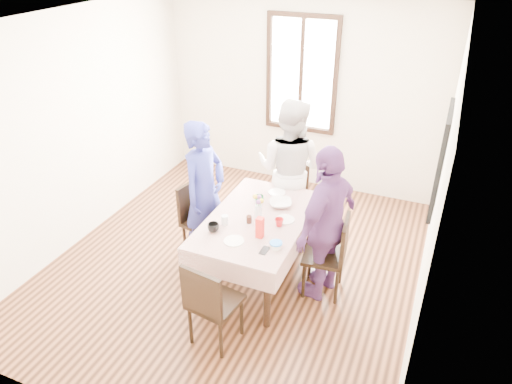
# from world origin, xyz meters

# --- Properties ---
(ground) EXTENTS (4.50, 4.50, 0.00)m
(ground) POSITION_xyz_m (0.00, 0.00, 0.00)
(ground) COLOR black
(ground) RESTS_ON ground
(back_wall) EXTENTS (4.00, 0.00, 4.00)m
(back_wall) POSITION_xyz_m (0.00, 2.25, 1.35)
(back_wall) COLOR beige
(back_wall) RESTS_ON ground
(right_wall) EXTENTS (0.00, 4.50, 4.50)m
(right_wall) POSITION_xyz_m (2.00, 0.00, 1.35)
(right_wall) COLOR beige
(right_wall) RESTS_ON ground
(window_frame) EXTENTS (1.02, 0.06, 1.62)m
(window_frame) POSITION_xyz_m (0.00, 2.23, 1.65)
(window_frame) COLOR black
(window_frame) RESTS_ON back_wall
(window_pane) EXTENTS (0.90, 0.02, 1.50)m
(window_pane) POSITION_xyz_m (0.00, 2.24, 1.65)
(window_pane) COLOR white
(window_pane) RESTS_ON back_wall
(art_poster) EXTENTS (0.04, 0.76, 0.96)m
(art_poster) POSITION_xyz_m (1.98, 0.30, 1.55)
(art_poster) COLOR red
(art_poster) RESTS_ON right_wall
(dining_table) EXTENTS (0.87, 1.47, 0.75)m
(dining_table) POSITION_xyz_m (0.32, -0.13, 0.38)
(dining_table) COLOR black
(dining_table) RESTS_ON ground
(tablecloth) EXTENTS (0.99, 1.59, 0.01)m
(tablecloth) POSITION_xyz_m (0.32, -0.13, 0.76)
(tablecloth) COLOR #5A0D0C
(tablecloth) RESTS_ON dining_table
(chair_left) EXTENTS (0.49, 0.49, 0.91)m
(chair_left) POSITION_xyz_m (-0.40, 0.01, 0.46)
(chair_left) COLOR black
(chair_left) RESTS_ON ground
(chair_right) EXTENTS (0.46, 0.46, 0.91)m
(chair_right) POSITION_xyz_m (1.05, -0.08, 0.46)
(chair_right) COLOR black
(chair_right) RESTS_ON ground
(chair_far) EXTENTS (0.47, 0.47, 0.91)m
(chair_far) POSITION_xyz_m (0.32, 0.88, 0.46)
(chair_far) COLOR black
(chair_far) RESTS_ON ground
(chair_near) EXTENTS (0.48, 0.48, 0.91)m
(chair_near) POSITION_xyz_m (0.32, -1.14, 0.46)
(chair_near) COLOR black
(chair_near) RESTS_ON ground
(person_left) EXTENTS (0.51, 0.68, 1.68)m
(person_left) POSITION_xyz_m (-0.38, 0.01, 0.84)
(person_left) COLOR navy
(person_left) RESTS_ON ground
(person_far) EXTENTS (0.90, 0.72, 1.76)m
(person_far) POSITION_xyz_m (0.32, 0.86, 0.88)
(person_far) COLOR beige
(person_far) RESTS_ON ground
(person_right) EXTENTS (0.67, 1.06, 1.69)m
(person_right) POSITION_xyz_m (1.03, -0.08, 0.84)
(person_right) COLOR #623573
(person_right) RESTS_ON ground
(mug_black) EXTENTS (0.13, 0.13, 0.09)m
(mug_black) POSITION_xyz_m (0.01, -0.53, 0.81)
(mug_black) COLOR black
(mug_black) RESTS_ON tablecloth
(mug_flag) EXTENTS (0.11, 0.11, 0.08)m
(mug_flag) POSITION_xyz_m (0.58, -0.18, 0.80)
(mug_flag) COLOR red
(mug_flag) RESTS_ON tablecloth
(mug_green) EXTENTS (0.13, 0.13, 0.08)m
(mug_green) POSITION_xyz_m (0.21, 0.19, 0.80)
(mug_green) COLOR #0C7226
(mug_green) RESTS_ON tablecloth
(serving_bowl) EXTENTS (0.32, 0.32, 0.06)m
(serving_bowl) POSITION_xyz_m (0.46, 0.20, 0.79)
(serving_bowl) COLOR white
(serving_bowl) RESTS_ON tablecloth
(juice_carton) EXTENTS (0.07, 0.07, 0.22)m
(juice_carton) POSITION_xyz_m (0.48, -0.44, 0.87)
(juice_carton) COLOR red
(juice_carton) RESTS_ON tablecloth
(butter_tub) EXTENTS (0.10, 0.10, 0.05)m
(butter_tub) POSITION_xyz_m (0.69, -0.55, 0.79)
(butter_tub) COLOR white
(butter_tub) RESTS_ON tablecloth
(jam_jar) EXTENTS (0.06, 0.06, 0.08)m
(jam_jar) POSITION_xyz_m (0.28, -0.25, 0.80)
(jam_jar) COLOR black
(jam_jar) RESTS_ON tablecloth
(drinking_glass) EXTENTS (0.07, 0.07, 0.10)m
(drinking_glass) POSITION_xyz_m (0.06, -0.37, 0.81)
(drinking_glass) COLOR silver
(drinking_glass) RESTS_ON tablecloth
(smartphone) EXTENTS (0.07, 0.14, 0.01)m
(smartphone) POSITION_xyz_m (0.60, -0.64, 0.77)
(smartphone) COLOR black
(smartphone) RESTS_ON tablecloth
(flower_vase) EXTENTS (0.07, 0.07, 0.15)m
(flower_vase) POSITION_xyz_m (0.32, -0.11, 0.84)
(flower_vase) COLOR silver
(flower_vase) RESTS_ON tablecloth
(plate_right) EXTENTS (0.20, 0.20, 0.01)m
(plate_right) POSITION_xyz_m (0.60, -0.05, 0.77)
(plate_right) COLOR white
(plate_right) RESTS_ON tablecloth
(plate_far) EXTENTS (0.20, 0.20, 0.01)m
(plate_far) POSITION_xyz_m (0.32, 0.46, 0.77)
(plate_far) COLOR white
(plate_far) RESTS_ON tablecloth
(plate_near) EXTENTS (0.20, 0.20, 0.01)m
(plate_near) POSITION_xyz_m (0.27, -0.61, 0.77)
(plate_near) COLOR white
(plate_near) RESTS_ON tablecloth
(butter_lid) EXTENTS (0.12, 0.12, 0.01)m
(butter_lid) POSITION_xyz_m (0.69, -0.55, 0.82)
(butter_lid) COLOR blue
(butter_lid) RESTS_ON butter_tub
(flower_bunch) EXTENTS (0.09, 0.09, 0.10)m
(flower_bunch) POSITION_xyz_m (0.32, -0.11, 0.96)
(flower_bunch) COLOR yellow
(flower_bunch) RESTS_ON flower_vase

